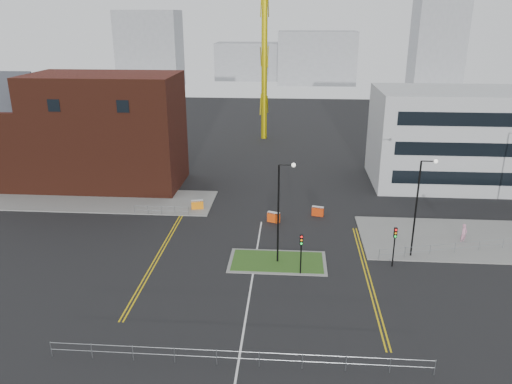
# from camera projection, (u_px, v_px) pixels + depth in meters

# --- Properties ---
(ground) EXTENTS (200.00, 200.00, 0.00)m
(ground) POSITION_uv_depth(u_px,v_px,m) (247.00, 312.00, 36.80)
(ground) COLOR black
(ground) RESTS_ON ground
(pavement_left) EXTENTS (28.00, 8.00, 0.12)m
(pavement_left) POSITION_uv_depth(u_px,v_px,m) (95.00, 200.00, 58.84)
(pavement_left) COLOR slate
(pavement_left) RESTS_ON ground
(pavement_right) EXTENTS (24.00, 10.00, 0.12)m
(pavement_right) POSITION_uv_depth(u_px,v_px,m) (485.00, 240.00, 48.39)
(pavement_right) COLOR slate
(pavement_right) RESTS_ON ground
(island_kerb) EXTENTS (8.60, 4.60, 0.08)m
(island_kerb) POSITION_uv_depth(u_px,v_px,m) (277.00, 262.00, 44.16)
(island_kerb) COLOR slate
(island_kerb) RESTS_ON ground
(grass_island) EXTENTS (8.00, 4.00, 0.12)m
(grass_island) POSITION_uv_depth(u_px,v_px,m) (277.00, 262.00, 44.15)
(grass_island) COLOR #274E1A
(grass_island) RESTS_ON ground
(brick_building) EXTENTS (24.20, 10.07, 14.24)m
(brick_building) POSITION_uv_depth(u_px,v_px,m) (84.00, 132.00, 62.41)
(brick_building) COLOR #491E12
(brick_building) RESTS_ON ground
(office_block) EXTENTS (25.00, 12.20, 12.00)m
(office_block) POSITION_uv_depth(u_px,v_px,m) (474.00, 138.00, 63.00)
(office_block) COLOR #B7BABD
(office_block) RESTS_ON ground
(streetlamp_island) EXTENTS (1.46, 0.36, 9.18)m
(streetlamp_island) POSITION_uv_depth(u_px,v_px,m) (281.00, 205.00, 42.34)
(streetlamp_island) COLOR black
(streetlamp_island) RESTS_ON ground
(streetlamp_right_near) EXTENTS (1.46, 0.36, 9.18)m
(streetlamp_right_near) POSITION_uv_depth(u_px,v_px,m) (419.00, 201.00, 43.38)
(streetlamp_right_near) COLOR black
(streetlamp_right_near) RESTS_ON ground
(traffic_light_island) EXTENTS (0.28, 0.33, 3.65)m
(traffic_light_island) POSITION_uv_depth(u_px,v_px,m) (301.00, 247.00, 41.27)
(traffic_light_island) COLOR black
(traffic_light_island) RESTS_ON ground
(traffic_light_right) EXTENTS (0.28, 0.33, 3.65)m
(traffic_light_right) POSITION_uv_depth(u_px,v_px,m) (395.00, 239.00, 42.59)
(traffic_light_right) COLOR black
(traffic_light_right) RESTS_ON ground
(railing_front) EXTENTS (24.05, 0.05, 1.10)m
(railing_front) POSITION_uv_depth(u_px,v_px,m) (238.00, 355.00, 30.90)
(railing_front) COLOR gray
(railing_front) RESTS_ON ground
(railing_left) EXTENTS (6.05, 0.05, 1.10)m
(railing_left) POSITION_uv_depth(u_px,v_px,m) (161.00, 209.00, 54.23)
(railing_left) COLOR gray
(railing_left) RESTS_ON ground
(railing_right) EXTENTS (19.05, 5.05, 1.10)m
(railing_right) POSITION_uv_depth(u_px,v_px,m) (480.00, 244.00, 45.90)
(railing_right) COLOR gray
(railing_right) RESTS_ON ground
(centre_line) EXTENTS (0.15, 30.00, 0.01)m
(centre_line) POSITION_uv_depth(u_px,v_px,m) (249.00, 297.00, 38.67)
(centre_line) COLOR silver
(centre_line) RESTS_ON ground
(yellow_left_a) EXTENTS (0.12, 24.00, 0.01)m
(yellow_left_a) POSITION_uv_depth(u_px,v_px,m) (161.00, 248.00, 46.82)
(yellow_left_a) COLOR gold
(yellow_left_a) RESTS_ON ground
(yellow_left_b) EXTENTS (0.12, 24.00, 0.01)m
(yellow_left_b) POSITION_uv_depth(u_px,v_px,m) (164.00, 248.00, 46.80)
(yellow_left_b) COLOR gold
(yellow_left_b) RESTS_ON ground
(yellow_right_a) EXTENTS (0.12, 20.00, 0.01)m
(yellow_right_a) POSITION_uv_depth(u_px,v_px,m) (366.00, 276.00, 41.77)
(yellow_right_a) COLOR gold
(yellow_right_a) RESTS_ON ground
(yellow_right_b) EXTENTS (0.12, 20.00, 0.01)m
(yellow_right_b) POSITION_uv_depth(u_px,v_px,m) (370.00, 276.00, 41.75)
(yellow_right_b) COLOR gold
(yellow_right_b) RESTS_ON ground
(skyline_a) EXTENTS (18.00, 12.00, 22.00)m
(skyline_a) POSITION_uv_depth(u_px,v_px,m) (150.00, 49.00, 148.64)
(skyline_a) COLOR gray
(skyline_a) RESTS_ON ground
(skyline_b) EXTENTS (24.00, 12.00, 16.00)m
(skyline_b) POSITION_uv_depth(u_px,v_px,m) (317.00, 58.00, 155.54)
(skyline_b) COLOR gray
(skyline_b) RESTS_ON ground
(skyline_c) EXTENTS (14.00, 12.00, 28.00)m
(skyline_c) POSITION_uv_depth(u_px,v_px,m) (438.00, 39.00, 146.38)
(skyline_c) COLOR gray
(skyline_c) RESTS_ON ground
(skyline_d) EXTENTS (30.00, 12.00, 12.00)m
(skyline_d) POSITION_uv_depth(u_px,v_px,m) (261.00, 61.00, 166.87)
(skyline_d) COLOR gray
(skyline_d) RESTS_ON ground
(pedestrian) EXTENTS (0.84, 0.80, 1.94)m
(pedestrian) POSITION_uv_depth(u_px,v_px,m) (464.00, 234.00, 47.60)
(pedestrian) COLOR pink
(pedestrian) RESTS_ON ground
(barrier_left) EXTENTS (1.41, 0.74, 1.13)m
(barrier_left) POSITION_uv_depth(u_px,v_px,m) (197.00, 205.00, 55.86)
(barrier_left) COLOR orange
(barrier_left) RESTS_ON ground
(barrier_mid) EXTENTS (1.38, 0.90, 1.11)m
(barrier_mid) POSITION_uv_depth(u_px,v_px,m) (274.00, 217.00, 52.53)
(barrier_mid) COLOR #EB470D
(barrier_mid) RESTS_ON ground
(barrier_right) EXTENTS (1.33, 0.71, 1.06)m
(barrier_right) POSITION_uv_depth(u_px,v_px,m) (318.00, 211.00, 54.18)
(barrier_right) COLOR red
(barrier_right) RESTS_ON ground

